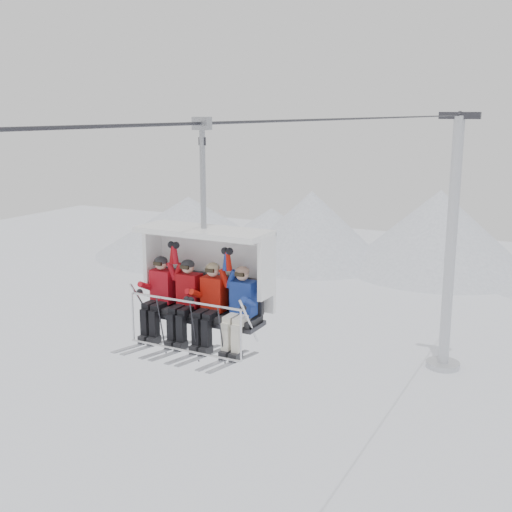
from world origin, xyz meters
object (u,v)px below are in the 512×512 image
at_px(chairlift_carrier, 208,271).
at_px(skier_center_left, 186,298).
at_px(skier_far_right, 240,306).
at_px(lift_tower_right, 450,263).
at_px(skier_far_left, 159,294).
at_px(skier_center_right, 211,302).

relative_size(chairlift_carrier, skier_center_left, 2.36).
xyz_separation_m(skier_center_left, skier_far_right, (1.12, -0.00, -0.00)).
height_order(lift_tower_right, skier_far_left, lift_tower_right).
bearing_deg(skier_center_left, lift_tower_right, 89.31).
height_order(chairlift_carrier, skier_far_right, chairlift_carrier).
relative_size(chairlift_carrier, skier_far_right, 2.36).
xyz_separation_m(lift_tower_right, chairlift_carrier, (0.00, -23.88, 4.91)).
relative_size(skier_center_left, skier_far_right, 1.00).
bearing_deg(skier_center_right, skier_far_left, 180.00).
bearing_deg(skier_center_left, chairlift_carrier, 46.33).
xyz_separation_m(skier_far_left, skier_center_left, (0.59, 0.00, 0.00)).
height_order(lift_tower_right, skier_far_right, lift_tower_right).
height_order(lift_tower_right, chairlift_carrier, lift_tower_right).
bearing_deg(lift_tower_right, skier_far_left, -92.07).
xyz_separation_m(chairlift_carrier, skier_far_right, (0.83, -0.30, -0.47)).
bearing_deg(skier_center_left, skier_center_right, 0.00).
bearing_deg(lift_tower_right, skier_center_left, -90.69).
bearing_deg(skier_center_left, skier_far_left, 180.00).
bearing_deg(chairlift_carrier, skier_center_right, -52.80).
relative_size(skier_center_right, skier_far_right, 1.00).
distance_m(chairlift_carrier, skier_far_right, 1.00).
bearing_deg(skier_center_left, skier_far_right, -0.01).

